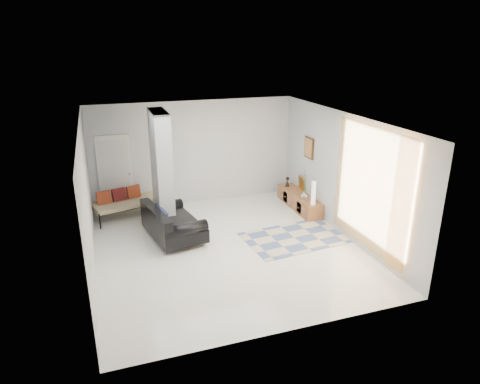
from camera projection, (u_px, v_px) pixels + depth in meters
name	position (u px, v px, depth m)	size (l,w,h in m)	color
floor	(228.00, 248.00, 9.34)	(6.00, 6.00, 0.00)	white
ceiling	(226.00, 120.00, 8.39)	(6.00, 6.00, 0.00)	white
wall_back	(194.00, 153.00, 11.54)	(6.00, 6.00, 0.00)	silver
wall_front	(288.00, 252.00, 6.19)	(6.00, 6.00, 0.00)	silver
wall_left	(87.00, 203.00, 8.04)	(6.00, 6.00, 0.00)	silver
wall_right	(343.00, 175.00, 9.70)	(6.00, 6.00, 0.00)	silver
partition_column	(162.00, 171.00, 9.96)	(0.35, 1.20, 2.80)	#9A9FA0
hallway_door	(115.00, 174.00, 11.00)	(0.85, 0.06, 2.04)	silver
curtain	(370.00, 189.00, 8.63)	(2.55, 2.55, 0.00)	#FFAC43
wall_art	(309.00, 148.00, 11.04)	(0.04, 0.45, 0.55)	#3D2510
media_console	(299.00, 201.00, 11.47)	(0.45, 1.91, 0.80)	brown
loveseat	(171.00, 224.00, 9.70)	(1.30, 1.87, 0.76)	silver
daybed	(126.00, 202.00, 10.82)	(1.78, 1.10, 0.77)	black
area_rug	(294.00, 238.00, 9.80)	(2.24, 1.49, 0.01)	#C2B794
cylinder_lamp	(314.00, 193.00, 10.60)	(0.11, 0.11, 0.60)	white
bronze_figurine	(287.00, 182.00, 11.96)	(0.13, 0.13, 0.27)	black
vase	(304.00, 195.00, 11.05)	(0.17, 0.17, 0.18)	silver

